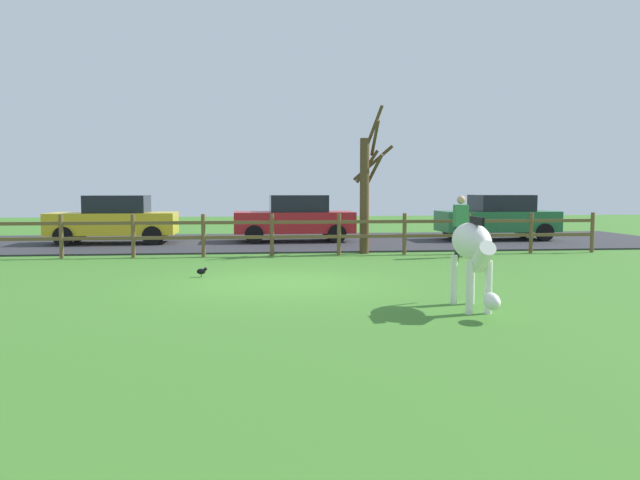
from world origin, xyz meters
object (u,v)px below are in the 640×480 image
object	(u,v)px
crow_on_grass	(202,271)
parked_car_red	(295,218)
zebra	(473,249)
parked_car_green	(498,217)
visitor_near_fence	(461,223)
bare_tree	(366,188)
parked_car_yellow	(114,219)

from	to	relation	value
crow_on_grass	parked_car_red	world-z (taller)	parked_car_red
parked_car_red	zebra	bearing A→B (deg)	-81.66
parked_car_green	zebra	bearing A→B (deg)	-113.43
crow_on_grass	visitor_near_fence	xyz separation A→B (m)	(6.58, 3.17, 0.78)
bare_tree	parked_car_yellow	size ratio (longest dim) A/B	1.04
zebra	parked_car_green	size ratio (longest dim) A/B	0.48
parked_car_green	parked_car_yellow	size ratio (longest dim) A/B	1.00
zebra	visitor_near_fence	distance (m)	7.56
parked_car_green	parked_car_yellow	xyz separation A→B (m)	(-12.96, -0.04, 0.00)
bare_tree	zebra	distance (m)	8.55
crow_on_grass	parked_car_green	distance (m)	12.56
bare_tree	crow_on_grass	xyz separation A→B (m)	(-4.25, -4.45, -1.72)
parked_car_yellow	parked_car_red	bearing A→B (deg)	1.65
bare_tree	visitor_near_fence	world-z (taller)	bare_tree
zebra	visitor_near_fence	size ratio (longest dim) A/B	1.18
crow_on_grass	parked_car_yellow	xyz separation A→B (m)	(-3.38, 8.05, 0.72)
zebra	crow_on_grass	xyz separation A→B (m)	(-4.32, 4.05, -0.80)
parked_car_red	visitor_near_fence	world-z (taller)	visitor_near_fence
parked_car_green	parked_car_yellow	distance (m)	12.96
zebra	parked_car_green	bearing A→B (deg)	66.57
zebra	crow_on_grass	world-z (taller)	zebra
crow_on_grass	parked_car_green	bearing A→B (deg)	40.19
bare_tree	parked_car_red	xyz separation A→B (m)	(-1.73, 3.77, -1.00)
crow_on_grass	visitor_near_fence	size ratio (longest dim) A/B	0.13
parked_car_red	parked_car_yellow	size ratio (longest dim) A/B	1.00
parked_car_red	parked_car_green	size ratio (longest dim) A/B	1.00
parked_car_green	visitor_near_fence	distance (m)	5.77
zebra	crow_on_grass	distance (m)	5.97
bare_tree	parked_car_red	size ratio (longest dim) A/B	1.03
zebra	parked_car_yellow	distance (m)	14.34
crow_on_grass	parked_car_green	xyz separation A→B (m)	(9.58, 8.09, 0.72)
bare_tree	visitor_near_fence	distance (m)	2.82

